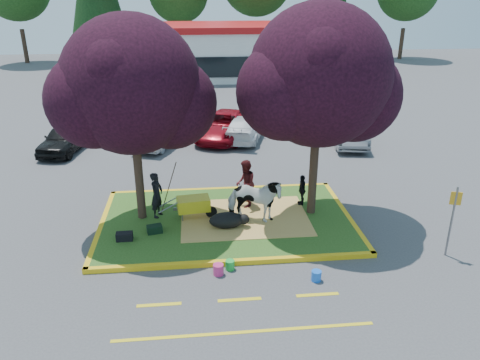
{
  "coord_description": "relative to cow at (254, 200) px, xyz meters",
  "views": [
    {
      "loc": [
        -0.98,
        -13.85,
        7.24
      ],
      "look_at": [
        0.49,
        0.5,
        1.31
      ],
      "focal_mm": 35.0,
      "sensor_mm": 36.0,
      "label": 1
    }
  ],
  "objects": [
    {
      "name": "fire_lane_stripe_b",
      "position": [
        -0.87,
        -3.89,
        -0.91
      ],
      "size": [
        1.1,
        0.12,
        0.01
      ],
      "primitive_type": "cube",
      "color": "yellow",
      "rests_on": "ground"
    },
    {
      "name": "cow",
      "position": [
        0.0,
        0.0,
        0.0
      ],
      "size": [
        1.97,
        1.31,
        1.53
      ],
      "primitive_type": "imported",
      "rotation": [
        0.0,
        0.0,
        1.28
      ],
      "color": "white",
      "rests_on": "median_island"
    },
    {
      "name": "bucket_green",
      "position": [
        -0.99,
        -2.49,
        -0.78
      ],
      "size": [
        0.29,
        0.29,
        0.27
      ],
      "primitive_type": "cylinder",
      "rotation": [
        0.0,
        0.0,
        -0.17
      ],
      "color": "green",
      "rests_on": "ground"
    },
    {
      "name": "gear_bag_dark",
      "position": [
        -4.06,
        -0.8,
        -0.64
      ],
      "size": [
        0.49,
        0.28,
        0.25
      ],
      "primitive_type": "cube",
      "rotation": [
        0.0,
        0.0,
        0.02
      ],
      "color": "black",
      "rests_on": "median_island"
    },
    {
      "name": "visitor_b",
      "position": [
        1.85,
        1.17,
        -0.22
      ],
      "size": [
        0.34,
        0.67,
        1.1
      ],
      "primitive_type": "imported",
      "rotation": [
        0.0,
        0.0,
        -1.68
      ],
      "color": "black",
      "rests_on": "median_island"
    },
    {
      "name": "car_white",
      "position": [
        0.78,
        9.49,
        -0.31
      ],
      "size": [
        2.85,
        4.47,
        1.21
      ],
      "primitive_type": "imported",
      "rotation": [
        0.0,
        0.0,
        2.84
      ],
      "color": "white",
      "rests_on": "ground"
    },
    {
      "name": "median_island",
      "position": [
        -0.87,
        0.31,
        -0.84
      ],
      "size": [
        8.0,
        5.0,
        0.15
      ],
      "primitive_type": "cube",
      "color": "#274E18",
      "rests_on": "ground"
    },
    {
      "name": "curb_far",
      "position": [
        -0.87,
        2.89,
        -0.84
      ],
      "size": [
        8.3,
        0.16,
        0.15
      ],
      "primitive_type": "cube",
      "color": "yellow",
      "rests_on": "ground"
    },
    {
      "name": "fire_lane_long",
      "position": [
        -0.87,
        -5.09,
        -0.91
      ],
      "size": [
        6.0,
        0.1,
        0.01
      ],
      "primitive_type": "cube",
      "color": "yellow",
      "rests_on": "ground"
    },
    {
      "name": "car_red",
      "position": [
        -0.22,
        9.8,
        -0.24
      ],
      "size": [
        3.92,
        5.36,
        1.35
      ],
      "primitive_type": "imported",
      "rotation": [
        0.0,
        0.0,
        -0.39
      ],
      "color": "maroon",
      "rests_on": "ground"
    },
    {
      "name": "gear_bag_green",
      "position": [
        -3.19,
        -0.42,
        -0.64
      ],
      "size": [
        0.51,
        0.39,
        0.25
      ],
      "primitive_type": "cube",
      "rotation": [
        0.0,
        0.0,
        0.23
      ],
      "color": "black",
      "rests_on": "median_island"
    },
    {
      "name": "retail_building",
      "position": [
        1.13,
        28.3,
        1.33
      ],
      "size": [
        20.4,
        8.4,
        4.4
      ],
      "color": "silver",
      "rests_on": "ground"
    },
    {
      "name": "car_black",
      "position": [
        -7.95,
        8.47,
        -0.27
      ],
      "size": [
        2.21,
        4.02,
        1.3
      ],
      "primitive_type": "imported",
      "rotation": [
        0.0,
        0.0,
        -0.19
      ],
      "color": "black",
      "rests_on": "ground"
    },
    {
      "name": "visitor_a",
      "position": [
        -0.14,
        1.23,
        0.07
      ],
      "size": [
        0.69,
        0.86,
        1.67
      ],
      "primitive_type": "imported",
      "rotation": [
        0.0,
        0.0,
        -1.64
      ],
      "color": "#4C1518",
      "rests_on": "median_island"
    },
    {
      "name": "car_grey",
      "position": [
        5.83,
        8.31,
        -0.21
      ],
      "size": [
        2.14,
        4.46,
        1.41
      ],
      "primitive_type": "imported",
      "rotation": [
        0.0,
        0.0,
        -0.16
      ],
      "color": "slate",
      "rests_on": "ground"
    },
    {
      "name": "curb_left",
      "position": [
        -4.95,
        0.31,
        -0.84
      ],
      "size": [
        0.16,
        5.3,
        0.15
      ],
      "primitive_type": "cube",
      "color": "yellow",
      "rests_on": "ground"
    },
    {
      "name": "fire_lane_stripe_a",
      "position": [
        -2.87,
        -3.89,
        -0.91
      ],
      "size": [
        1.1,
        0.12,
        0.01
      ],
      "primitive_type": "cube",
      "color": "yellow",
      "rests_on": "ground"
    },
    {
      "name": "straw_bedding",
      "position": [
        -0.27,
        0.31,
        -0.76
      ],
      "size": [
        4.2,
        3.0,
        0.01
      ],
      "primitive_type": "cube",
      "color": "#DBAC5A",
      "rests_on": "median_island"
    },
    {
      "name": "fire_lane_stripe_c",
      "position": [
        1.13,
        -3.89,
        -0.91
      ],
      "size": [
        1.1,
        0.12,
        0.01
      ],
      "primitive_type": "cube",
      "color": "yellow",
      "rests_on": "ground"
    },
    {
      "name": "car_silver",
      "position": [
        -3.55,
        8.89,
        -0.27
      ],
      "size": [
        2.59,
        4.13,
        1.28
      ],
      "primitive_type": "imported",
      "rotation": [
        0.0,
        0.0,
        2.8
      ],
      "color": "#93959A",
      "rests_on": "ground"
    },
    {
      "name": "curb_right",
      "position": [
        3.21,
        0.31,
        -0.84
      ],
      "size": [
        0.16,
        5.3,
        0.15
      ],
      "primitive_type": "cube",
      "color": "yellow",
      "rests_on": "ground"
    },
    {
      "name": "handler",
      "position": [
        -3.14,
        0.74,
        0.01
      ],
      "size": [
        0.56,
        0.66,
        1.54
      ],
      "primitive_type": "imported",
      "rotation": [
        0.0,
        0.0,
        1.18
      ],
      "color": "black",
      "rests_on": "median_island"
    },
    {
      "name": "bucket_pink",
      "position": [
        -1.33,
        -2.71,
        -0.76
      ],
      "size": [
        0.31,
        0.31,
        0.31
      ],
      "primitive_type": "cylinder",
      "rotation": [
        0.0,
        0.0,
        0.07
      ],
      "color": "#CC2D71",
      "rests_on": "ground"
    },
    {
      "name": "ground",
      "position": [
        -0.87,
        0.31,
        -0.92
      ],
      "size": [
        90.0,
        90.0,
        0.0
      ],
      "primitive_type": "plane",
      "color": "#424244",
      "rests_on": "ground"
    },
    {
      "name": "curb_near",
      "position": [
        -0.87,
        -2.27,
        -0.84
      ],
      "size": [
        8.3,
        0.16,
        0.15
      ],
      "primitive_type": "cube",
      "color": "yellow",
      "rests_on": "ground"
    },
    {
      "name": "wheelbarrow",
      "position": [
        -1.94,
        0.48,
        -0.27
      ],
      "size": [
        1.91,
        0.76,
        0.72
      ],
      "rotation": [
        0.0,
        0.0,
        0.13
      ],
      "color": "black",
      "rests_on": "median_island"
    },
    {
      "name": "tree_purple_left",
      "position": [
        -3.65,
        0.69,
        3.44
      ],
      "size": [
        5.06,
        4.2,
        6.51
      ],
      "color": "black",
      "rests_on": "median_island"
    },
    {
      "name": "calf",
      "position": [
        -0.91,
        -0.29,
        -0.52
      ],
      "size": [
        1.21,
        0.79,
        0.49
      ],
      "primitive_type": "ellipsoid",
      "rotation": [
        0.0,
        0.0,
        -0.13
      ],
      "color": "black",
      "rests_on": "median_island"
    },
    {
      "name": "sign_post",
      "position": [
        5.34,
        -2.39,
        0.4
      ],
      "size": [
        0.3,
        0.12,
        2.17
      ],
      "rotation": [
        0.0,
        0.0,
        -0.32
      ],
      "color": "slate",
      "rests_on": "ground"
    },
    {
      "name": "tree_purple_right",
      "position": [
        2.05,
        0.49,
        3.64
      ],
      "size": [
        5.3,
        4.4,
        6.82
      ],
      "color": "black",
      "rests_on": "median_island"
    },
    {
      "name": "bucket_blue",
      "position": [
        1.25,
        -3.26,
        -0.77
      ],
      "size": [
        0.34,
        0.34,
        0.29
      ],
      "primitive_type": "cylinder",
      "rotation": [
        0.0,
        0.0,
        0.28
      ],
      "color": "blue",
      "rests_on": "ground"
    }
  ]
}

